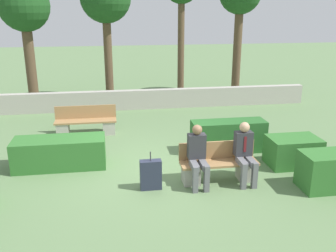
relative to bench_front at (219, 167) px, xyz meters
name	(u,v)px	position (x,y,z in m)	size (l,w,h in m)	color
ground_plane	(155,169)	(-1.32, 0.83, -0.32)	(60.00, 60.00, 0.00)	#607F51
perimeter_wall	(137,99)	(-1.32, 6.43, 0.04)	(13.20, 0.30, 0.72)	#ADA89E
bench_front	(219,167)	(0.00, 0.00, 0.00)	(1.72, 0.48, 0.85)	#A37A4C
bench_left_side	(86,124)	(-3.07, 3.69, 0.00)	(1.83, 0.49, 0.85)	#A37A4C
person_seated_man	(245,150)	(0.53, -0.14, 0.42)	(0.38, 0.63, 1.34)	slate
person_seated_woman	(198,153)	(-0.51, -0.14, 0.41)	(0.38, 0.63, 1.34)	slate
hedge_block_near_left	(60,153)	(-3.57, 1.32, 0.04)	(2.16, 0.81, 0.72)	#33702D
hedge_block_near_right	(293,151)	(2.03, 0.55, 0.03)	(1.21, 0.82, 0.70)	#33702D
hedge_block_mid_right	(228,136)	(0.76, 1.70, 0.09)	(1.97, 0.62, 0.83)	#286028
suitcase	(151,175)	(-1.53, -0.18, 0.00)	(0.45, 0.19, 0.85)	#282D42
tree_leftmost	(24,10)	(-5.34, 8.00, 3.28)	(1.92, 1.92, 4.71)	brown
tree_center_left	(106,0)	(-2.32, 7.82, 3.63)	(1.95, 1.95, 5.03)	brown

